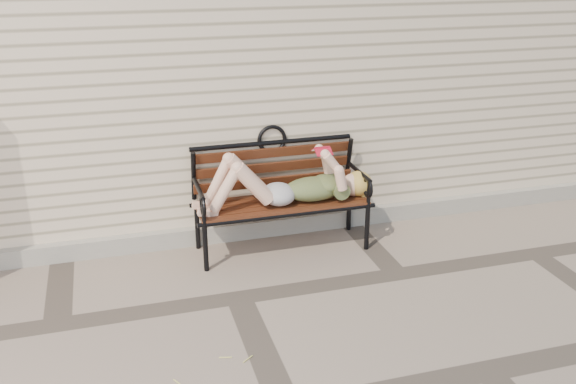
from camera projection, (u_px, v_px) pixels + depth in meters
name	position (u px, v px, depth m)	size (l,w,h in m)	color
ground	(239.00, 298.00, 4.64)	(80.00, 80.00, 0.00)	gray
house_wall	(175.00, 33.00, 6.77)	(8.00, 4.00, 3.00)	beige
foundation_strip	(215.00, 233.00, 5.47)	(8.00, 0.10, 0.15)	#A4A194
garden_bench	(279.00, 183.00, 5.26)	(1.53, 0.61, 0.99)	black
reading_woman	(284.00, 184.00, 5.14)	(1.44, 0.33, 0.45)	#093140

